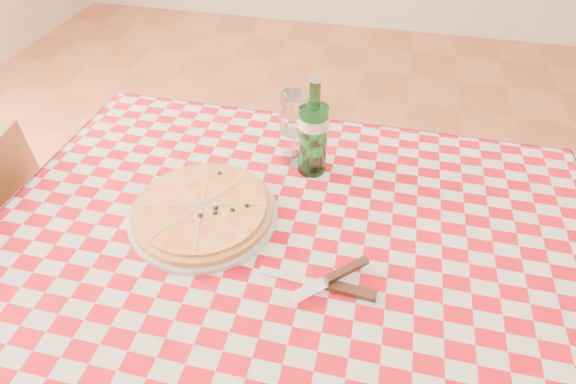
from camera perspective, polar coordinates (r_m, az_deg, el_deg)
name	(u,v)px	position (r m, az deg, el deg)	size (l,w,h in m)	color
dining_table	(291,262)	(1.03, 0.33, -8.89)	(1.20, 0.80, 0.75)	brown
tablecloth	(291,234)	(0.96, 0.35, -5.36)	(1.30, 0.90, 0.01)	#A90A16
pizza_plate	(203,209)	(0.99, -10.77, -2.15)	(0.33, 0.33, 0.04)	#C98343
water_bottle	(313,126)	(1.04, 3.24, 8.36)	(0.07, 0.07, 0.25)	#175E25
wine_glass	(294,129)	(1.09, 0.79, 8.04)	(0.07, 0.07, 0.18)	white
cutlery	(326,282)	(0.86, 4.83, -11.35)	(0.24, 0.20, 0.03)	silver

